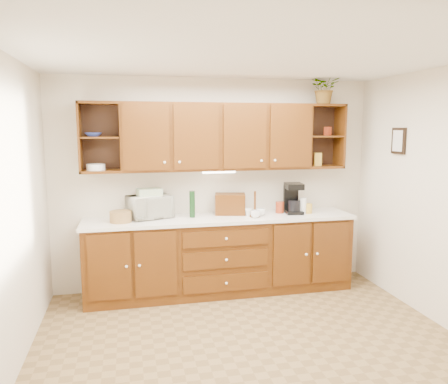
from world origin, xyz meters
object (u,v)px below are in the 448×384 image
microwave (150,207)px  bread_box (230,204)px  coffee_maker (293,199)px  potted_plant (325,88)px

microwave → bread_box: microwave is taller
bread_box → coffee_maker: size_ratio=0.96×
microwave → potted_plant: 2.59m
coffee_maker → potted_plant: 1.42m
bread_box → potted_plant: 1.85m
coffee_maker → potted_plant: potted_plant is taller
microwave → coffee_maker: 1.77m
coffee_maker → bread_box: bearing=-179.2°
microwave → potted_plant: bearing=-23.0°
coffee_maker → potted_plant: size_ratio=0.98×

